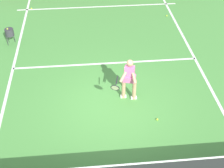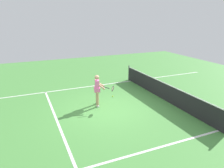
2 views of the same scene
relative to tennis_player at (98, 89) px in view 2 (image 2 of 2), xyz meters
The scene contains 7 objects.
ground_plane 1.07m from the tennis_player, 26.73° to the left, with size 26.17×26.17×0.00m, color #4C9342.
service_line_marking 2.38m from the tennis_player, 74.76° to the right, with size 7.13×0.10×0.01m, color white.
sideline_left_marking 3.11m from the tennis_player, behind, with size 0.10×18.13×0.01m, color white.
sideline_right_marking 4.25m from the tennis_player, ahead, with size 0.10×18.13×0.01m, color white.
court_net 3.51m from the tennis_player, 80.34° to the left, with size 7.81×0.08×1.01m.
tennis_player is the anchor object (origin of this frame).
tennis_ball_far 1.59m from the tennis_player, 124.20° to the left, with size 0.07×0.07×0.07m, color #D1E533.
Camera 2 is at (8.57, -3.53, 4.24)m, focal length 34.13 mm.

